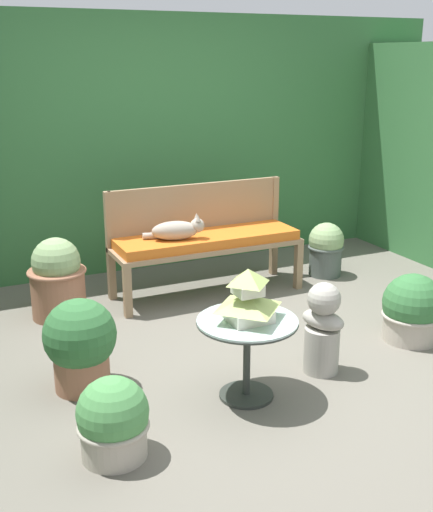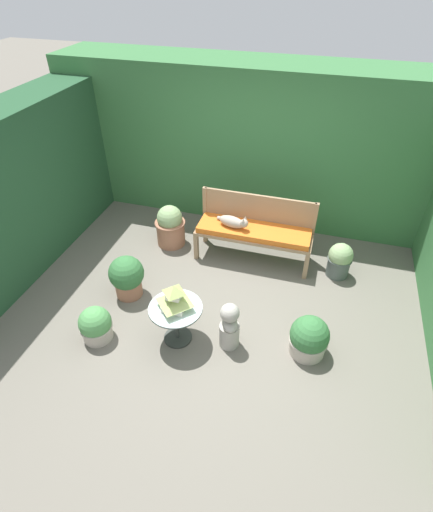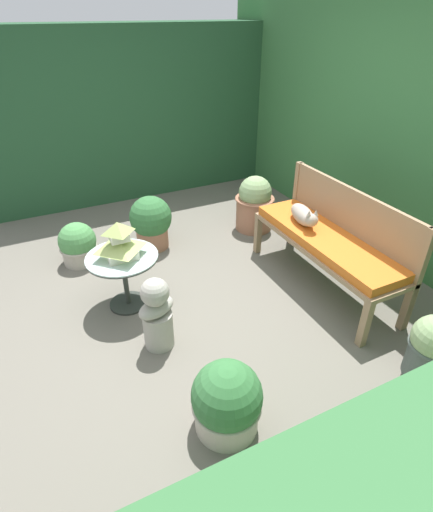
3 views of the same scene
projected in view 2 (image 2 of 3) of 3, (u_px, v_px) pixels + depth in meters
ground at (213, 312)px, 5.00m from camera, size 30.00×30.00×0.00m
foliage_hedge_back at (261, 142)px, 6.26m from camera, size 6.40×1.03×2.36m
foliage_hedge_left at (9, 196)px, 5.18m from camera, size 0.70×3.72×2.10m
garden_bench at (254, 233)px, 5.57m from camera, size 1.63×0.50×0.53m
bench_backrest at (258, 211)px, 5.61m from camera, size 1.63×0.06×0.93m
cat at (233, 222)px, 5.50m from camera, size 0.49×0.27×0.21m
patio_table at (176, 314)px, 4.43m from camera, size 0.60×0.60×0.50m
pagoda_birdhouse at (175, 299)px, 4.28m from camera, size 0.33×0.33×0.32m
garden_bust at (229, 326)px, 4.42m from camera, size 0.27×0.34×0.61m
potted_plant_patio_mid at (340, 260)px, 5.41m from camera, size 0.33×0.33×0.50m
potted_plant_table_far at (170, 226)px, 5.96m from camera, size 0.46×0.46×0.64m
potted_plant_path_edge at (96, 325)px, 4.55m from camera, size 0.37×0.37×0.44m
potted_plant_bench_left at (309, 338)px, 4.38m from camera, size 0.44×0.44×0.50m
potted_plant_table_near at (127, 277)px, 5.07m from camera, size 0.45×0.45×0.58m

